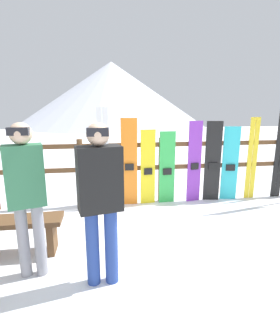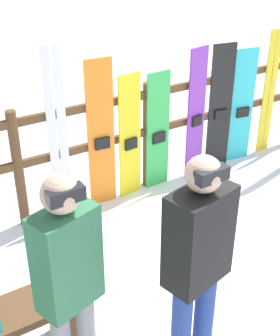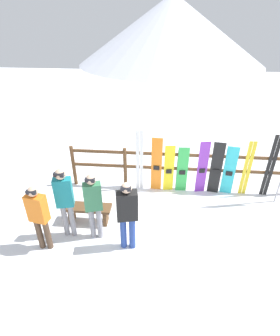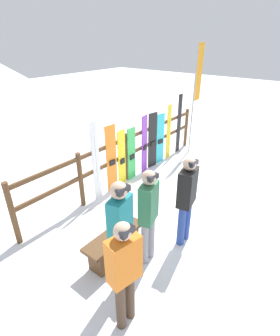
{
  "view_description": "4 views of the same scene",
  "coord_description": "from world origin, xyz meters",
  "px_view_note": "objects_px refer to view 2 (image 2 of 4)",
  "views": [
    {
      "loc": [
        -1.08,
        -2.89,
        1.78
      ],
      "look_at": [
        -0.52,
        1.0,
        0.86
      ],
      "focal_mm": 28.0,
      "sensor_mm": 36.0,
      "label": 1
    },
    {
      "loc": [
        -2.6,
        -2.15,
        2.78
      ],
      "look_at": [
        -0.6,
        1.0,
        0.75
      ],
      "focal_mm": 50.0,
      "sensor_mm": 36.0,
      "label": 2
    },
    {
      "loc": [
        -0.51,
        -4.45,
        4.36
      ],
      "look_at": [
        -0.99,
        0.95,
        1.14
      ],
      "focal_mm": 28.0,
      "sensor_mm": 36.0,
      "label": 3
    },
    {
      "loc": [
        -4.45,
        -2.11,
        3.3
      ],
      "look_at": [
        -0.51,
        0.99,
        0.77
      ],
      "focal_mm": 28.0,
      "sensor_mm": 36.0,
      "label": 4
    }
  ],
  "objects_px": {
    "bench": "(7,328)",
    "snowboard_green": "(158,132)",
    "person_plaid_green": "(69,279)",
    "snowboard_black_stripe": "(220,108)",
    "snowboard_yellow": "(130,137)",
    "snowboard_purple": "(196,114)",
    "person_black": "(198,258)",
    "snowboard_cyan": "(242,107)",
    "ski_pair_white": "(58,137)",
    "snowboard_orange": "(101,136)",
    "ski_pair_yellow": "(269,93)"
  },
  "relations": [
    {
      "from": "person_black",
      "to": "snowboard_yellow",
      "type": "xyz_separation_m",
      "value": [
        0.86,
        2.21,
        -0.27
      ]
    },
    {
      "from": "bench",
      "to": "snowboard_yellow",
      "type": "height_order",
      "value": "snowboard_yellow"
    },
    {
      "from": "person_black",
      "to": "snowboard_green",
      "type": "relative_size",
      "value": 1.22
    },
    {
      "from": "person_black",
      "to": "snowboard_green",
      "type": "bearing_deg",
      "value": 61.04
    },
    {
      "from": "ski_pair_white",
      "to": "snowboard_orange",
      "type": "relative_size",
      "value": 1.12
    },
    {
      "from": "snowboard_yellow",
      "to": "ski_pair_yellow",
      "type": "bearing_deg",
      "value": 0.1
    },
    {
      "from": "bench",
      "to": "snowboard_green",
      "type": "distance_m",
      "value": 2.74
    },
    {
      "from": "person_plaid_green",
      "to": "snowboard_purple",
      "type": "distance_m",
      "value": 3.18
    },
    {
      "from": "snowboard_green",
      "to": "snowboard_cyan",
      "type": "relative_size",
      "value": 0.95
    },
    {
      "from": "person_black",
      "to": "snowboard_yellow",
      "type": "height_order",
      "value": "person_black"
    },
    {
      "from": "person_plaid_green",
      "to": "person_black",
      "type": "xyz_separation_m",
      "value": [
        0.74,
        -0.23,
        -0.01
      ]
    },
    {
      "from": "bench",
      "to": "snowboard_black_stripe",
      "type": "xyz_separation_m",
      "value": [
        3.15,
        1.51,
        0.43
      ]
    },
    {
      "from": "person_black",
      "to": "snowboard_purple",
      "type": "distance_m",
      "value": 2.82
    },
    {
      "from": "snowboard_cyan",
      "to": "snowboard_yellow",
      "type": "bearing_deg",
      "value": -180.0
    },
    {
      "from": "person_plaid_green",
      "to": "snowboard_black_stripe",
      "type": "relative_size",
      "value": 1.07
    },
    {
      "from": "snowboard_black_stripe",
      "to": "snowboard_yellow",
      "type": "bearing_deg",
      "value": -179.99
    },
    {
      "from": "snowboard_orange",
      "to": "snowboard_cyan",
      "type": "height_order",
      "value": "snowboard_orange"
    },
    {
      "from": "person_black",
      "to": "snowboard_purple",
      "type": "xyz_separation_m",
      "value": [
        1.75,
        2.21,
        -0.2
      ]
    },
    {
      "from": "snowboard_purple",
      "to": "ski_pair_yellow",
      "type": "distance_m",
      "value": 1.17
    },
    {
      "from": "person_black",
      "to": "bench",
      "type": "bearing_deg",
      "value": 146.26
    },
    {
      "from": "snowboard_orange",
      "to": "snowboard_green",
      "type": "xyz_separation_m",
      "value": [
        0.71,
        -0.0,
        -0.12
      ]
    },
    {
      "from": "ski_pair_white",
      "to": "snowboard_black_stripe",
      "type": "relative_size",
      "value": 1.17
    },
    {
      "from": "bench",
      "to": "snowboard_cyan",
      "type": "bearing_deg",
      "value": 23.35
    },
    {
      "from": "person_black",
      "to": "snowboard_black_stripe",
      "type": "height_order",
      "value": "person_black"
    },
    {
      "from": "snowboard_black_stripe",
      "to": "snowboard_cyan",
      "type": "xyz_separation_m",
      "value": [
        0.36,
        -0.0,
        -0.05
      ]
    },
    {
      "from": "snowboard_yellow",
      "to": "snowboard_green",
      "type": "distance_m",
      "value": 0.36
    },
    {
      "from": "person_black",
      "to": "snowboard_cyan",
      "type": "distance_m",
      "value": 3.32
    },
    {
      "from": "snowboard_black_stripe",
      "to": "snowboard_cyan",
      "type": "distance_m",
      "value": 0.36
    },
    {
      "from": "snowboard_yellow",
      "to": "snowboard_cyan",
      "type": "bearing_deg",
      "value": 0.0
    },
    {
      "from": "snowboard_yellow",
      "to": "snowboard_purple",
      "type": "xyz_separation_m",
      "value": [
        0.89,
        0.0,
        0.07
      ]
    },
    {
      "from": "ski_pair_white",
      "to": "snowboard_yellow",
      "type": "height_order",
      "value": "ski_pair_white"
    },
    {
      "from": "snowboard_purple",
      "to": "snowboard_black_stripe",
      "type": "xyz_separation_m",
      "value": [
        0.36,
        -0.0,
        -0.0
      ]
    },
    {
      "from": "snowboard_green",
      "to": "person_black",
      "type": "bearing_deg",
      "value": -118.96
    },
    {
      "from": "bench",
      "to": "person_black",
      "type": "relative_size",
      "value": 0.67
    },
    {
      "from": "bench",
      "to": "snowboard_green",
      "type": "height_order",
      "value": "snowboard_green"
    },
    {
      "from": "person_plaid_green",
      "to": "snowboard_yellow",
      "type": "relative_size",
      "value": 1.18
    },
    {
      "from": "person_plaid_green",
      "to": "snowboard_black_stripe",
      "type": "bearing_deg",
      "value": 34.66
    },
    {
      "from": "snowboard_orange",
      "to": "snowboard_yellow",
      "type": "bearing_deg",
      "value": -0.03
    },
    {
      "from": "snowboard_orange",
      "to": "ski_pair_white",
      "type": "bearing_deg",
      "value": 179.59
    },
    {
      "from": "snowboard_orange",
      "to": "snowboard_cyan",
      "type": "distance_m",
      "value": 1.96
    },
    {
      "from": "person_plaid_green",
      "to": "ski_pair_white",
      "type": "relative_size",
      "value": 0.92
    },
    {
      "from": "person_plaid_green",
      "to": "snowboard_black_stripe",
      "type": "distance_m",
      "value": 3.47
    },
    {
      "from": "bench",
      "to": "snowboard_black_stripe",
      "type": "distance_m",
      "value": 3.52
    },
    {
      "from": "snowboard_cyan",
      "to": "snowboard_green",
      "type": "bearing_deg",
      "value": -180.0
    },
    {
      "from": "person_plaid_green",
      "to": "ski_pair_white",
      "type": "xyz_separation_m",
      "value": [
        0.79,
        1.97,
        -0.08
      ]
    },
    {
      "from": "person_black",
      "to": "ski_pair_white",
      "type": "distance_m",
      "value": 2.21
    },
    {
      "from": "ski_pair_yellow",
      "to": "bench",
      "type": "bearing_deg",
      "value": -159.02
    },
    {
      "from": "ski_pair_white",
      "to": "snowboard_green",
      "type": "bearing_deg",
      "value": -0.17
    },
    {
      "from": "snowboard_yellow",
      "to": "snowboard_green",
      "type": "bearing_deg",
      "value": -0.01
    },
    {
      "from": "ski_pair_white",
      "to": "snowboard_cyan",
      "type": "bearing_deg",
      "value": -0.08
    }
  ]
}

